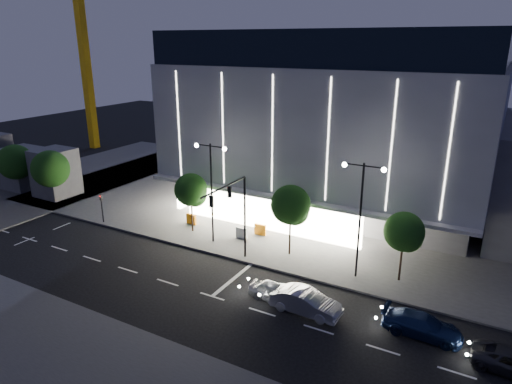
{
  "coord_description": "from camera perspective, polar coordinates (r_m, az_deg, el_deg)",
  "views": [
    {
      "loc": [
        18.38,
        -24.57,
        17.09
      ],
      "look_at": [
        0.67,
        7.24,
        5.0
      ],
      "focal_mm": 32.0,
      "sensor_mm": 36.0,
      "label": 1
    }
  ],
  "objects": [
    {
      "name": "barrier_c",
      "position": [
        41.91,
        0.52,
        -4.72
      ],
      "size": [
        1.11,
        0.29,
        1.0
      ],
      "primitive_type": "cube",
      "rotation": [
        0.0,
        0.0,
        0.04
      ],
      "color": "orange",
      "rests_on": "sidewalk_museum"
    },
    {
      "name": "barrier_b",
      "position": [
        41.23,
        -1.81,
        -5.14
      ],
      "size": [
        1.11,
        0.27,
        1.0
      ],
      "primitive_type": "cube",
      "rotation": [
        0.0,
        0.0,
        -0.02
      ],
      "color": "silver",
      "rests_on": "sidewalk_museum"
    },
    {
      "name": "street_lamp_west",
      "position": [
        38.93,
        -5.61,
        1.66
      ],
      "size": [
        3.16,
        0.36,
        9.0
      ],
      "color": "black",
      "rests_on": "ground"
    },
    {
      "name": "ped_signal_far",
      "position": [
        46.8,
        -18.73,
        -1.6
      ],
      "size": [
        0.22,
        0.24,
        3.0
      ],
      "color": "black",
      "rests_on": "ground"
    },
    {
      "name": "sidewalk_west",
      "position": [
        61.85,
        -24.3,
        0.73
      ],
      "size": [
        16.0,
        50.0,
        0.15
      ],
      "primitive_type": "cube",
      "color": "#474747",
      "rests_on": "ground"
    },
    {
      "name": "tower_crane",
      "position": [
        79.32,
        -20.57,
        19.76
      ],
      "size": [
        32.0,
        2.0,
        28.5
      ],
      "color": "gold",
      "rests_on": "ground"
    },
    {
      "name": "tree_mid",
      "position": [
        36.97,
        4.39,
        -1.87
      ],
      "size": [
        3.25,
        3.25,
        6.15
      ],
      "color": "black",
      "rests_on": "ground"
    },
    {
      "name": "sidewalk_museum",
      "position": [
        53.17,
        12.98,
        -0.78
      ],
      "size": [
        70.0,
        40.0,
        0.15
      ],
      "primitive_type": "cube",
      "color": "#474747",
      "rests_on": "ground"
    },
    {
      "name": "car_lead",
      "position": [
        32.18,
        2.35,
        -12.38
      ],
      "size": [
        3.87,
        1.78,
        1.28
      ],
      "primitive_type": "imported",
      "rotation": [
        0.0,
        0.0,
        1.5
      ],
      "color": "#989A9F",
      "rests_on": "ground"
    },
    {
      "name": "tree_right",
      "position": [
        34.65,
        18.04,
        -4.99
      ],
      "size": [
        2.91,
        2.91,
        5.51
      ],
      "color": "black",
      "rests_on": "ground"
    },
    {
      "name": "car_third",
      "position": [
        30.54,
        20.06,
        -15.37
      ],
      "size": [
        4.76,
        1.95,
        1.38
      ],
      "primitive_type": "imported",
      "rotation": [
        0.0,
        0.0,
        1.57
      ],
      "color": "navy",
      "rests_on": "ground"
    },
    {
      "name": "street_lamp_east",
      "position": [
        33.59,
        12.99,
        -1.48
      ],
      "size": [
        3.16,
        0.36,
        9.0
      ],
      "color": "black",
      "rests_on": "ground"
    },
    {
      "name": "museum",
      "position": [
        49.95,
        10.93,
        9.04
      ],
      "size": [
        30.0,
        25.8,
        18.0
      ],
      "color": "#4C4C51",
      "rests_on": "ground"
    },
    {
      "name": "ground",
      "position": [
        35.12,
        -6.84,
        -10.89
      ],
      "size": [
        160.0,
        160.0,
        0.0
      ],
      "primitive_type": "plane",
      "color": "black",
      "rests_on": "ground"
    },
    {
      "name": "barrier_a",
      "position": [
        44.74,
        -8.08,
        -3.38
      ],
      "size": [
        1.12,
        0.38,
        1.0
      ],
      "primitive_type": "cube",
      "rotation": [
        0.0,
        0.0,
        -0.12
      ],
      "color": "orange",
      "rests_on": "sidewalk_museum"
    },
    {
      "name": "tree_left",
      "position": [
        41.97,
        -8.09,
        0.06
      ],
      "size": [
        3.02,
        3.02,
        5.72
      ],
      "color": "black",
      "rests_on": "ground"
    },
    {
      "name": "traffic_mast",
      "position": [
        35.02,
        -2.63,
        -1.8
      ],
      "size": [
        0.33,
        5.89,
        7.07
      ],
      "color": "black",
      "rests_on": "ground"
    },
    {
      "name": "car_second",
      "position": [
        30.98,
        6.19,
        -13.5
      ],
      "size": [
        4.81,
        1.78,
        1.57
      ],
      "primitive_type": "imported",
      "rotation": [
        0.0,
        0.0,
        1.55
      ],
      "color": "#B3B5BC",
      "rests_on": "ground"
    }
  ]
}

